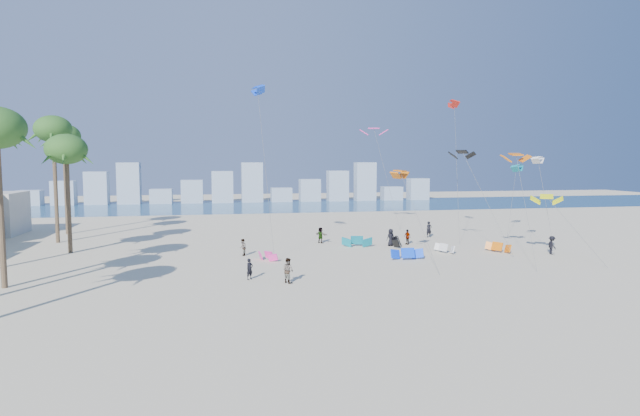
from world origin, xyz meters
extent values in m
plane|color=beige|center=(0.00, 0.00, 0.00)|extent=(220.00, 220.00, 0.00)
plane|color=navy|center=(0.00, 72.00, 0.01)|extent=(220.00, 220.00, 0.00)
imported|color=black|center=(-3.81, 8.28, 0.78)|extent=(0.68, 0.64, 1.56)
imported|color=gray|center=(-1.18, 6.70, 0.90)|extent=(1.04, 1.11, 1.80)
imported|color=black|center=(11.38, 20.95, 0.89)|extent=(0.97, 0.75, 1.77)
imported|color=gray|center=(13.42, 21.60, 0.79)|extent=(0.68, 1.00, 1.58)
imported|color=black|center=(24.59, 13.39, 0.86)|extent=(0.75, 1.17, 1.73)
imported|color=gray|center=(4.70, 24.26, 0.84)|extent=(1.34, 1.55, 1.69)
imported|color=black|center=(17.69, 26.01, 0.91)|extent=(0.72, 0.52, 1.82)
imported|color=gray|center=(-3.82, 18.24, 0.78)|extent=(0.72, 0.86, 1.57)
cylinder|color=#595959|center=(9.86, 9.62, 3.94)|extent=(1.41, 5.38, 7.90)
cylinder|color=#595959|center=(18.97, 15.38, 4.80)|extent=(2.72, 5.31, 9.61)
cylinder|color=#595959|center=(24.52, 14.40, 4.54)|extent=(0.23, 3.58, 9.09)
cylinder|color=#595959|center=(-1.67, 17.95, 7.84)|extent=(0.97, 5.26, 15.69)
cylinder|color=#595959|center=(19.21, 22.38, 7.60)|extent=(0.81, 3.69, 15.21)
cylinder|color=#595959|center=(24.07, 9.47, 2.76)|extent=(2.08, 5.51, 5.54)
cylinder|color=#595959|center=(15.29, 34.16, 6.45)|extent=(2.67, 3.14, 12.90)
cylinder|color=#595959|center=(27.97, 25.91, 4.10)|extent=(2.90, 3.18, 8.22)
cylinder|color=#595959|center=(19.11, 9.22, 4.64)|extent=(1.04, 5.17, 9.30)
cylinder|color=brown|center=(-20.54, 9.00, 5.47)|extent=(0.40, 0.40, 10.93)
cylinder|color=brown|center=(-19.82, 23.00, 4.91)|extent=(0.40, 0.40, 9.82)
ellipsoid|color=#2F5E21|center=(-19.82, 23.00, 9.82)|extent=(3.80, 3.80, 2.85)
cylinder|color=brown|center=(-22.83, 30.00, 6.03)|extent=(0.40, 0.40, 12.06)
ellipsoid|color=#2F5E21|center=(-22.83, 30.00, 12.06)|extent=(3.80, 3.80, 2.85)
cylinder|color=brown|center=(-23.65, 37.00, 5.83)|extent=(0.40, 0.40, 11.66)
ellipsoid|color=#2F5E21|center=(-23.65, 37.00, 11.66)|extent=(3.80, 3.80, 2.85)
cube|color=#9EADBF|center=(-42.00, 82.00, 1.50)|extent=(4.40, 3.00, 3.00)
cube|color=#9EADBF|center=(-35.80, 82.00, 2.40)|extent=(4.40, 3.00, 4.80)
cube|color=#9EADBF|center=(-29.60, 82.00, 3.30)|extent=(4.40, 3.00, 6.60)
cube|color=#9EADBF|center=(-23.40, 82.00, 4.20)|extent=(4.40, 3.00, 8.40)
cube|color=#9EADBF|center=(-17.20, 82.00, 1.50)|extent=(4.40, 3.00, 3.00)
cube|color=#9EADBF|center=(-11.00, 82.00, 2.40)|extent=(4.40, 3.00, 4.80)
cube|color=#9EADBF|center=(-4.80, 82.00, 3.30)|extent=(4.40, 3.00, 6.60)
cube|color=#9EADBF|center=(1.40, 82.00, 4.20)|extent=(4.40, 3.00, 8.40)
cube|color=#9EADBF|center=(7.60, 82.00, 1.50)|extent=(4.40, 3.00, 3.00)
cube|color=#9EADBF|center=(13.80, 82.00, 2.40)|extent=(4.40, 3.00, 4.80)
cube|color=#9EADBF|center=(20.00, 82.00, 3.30)|extent=(4.40, 3.00, 6.60)
cube|color=#9EADBF|center=(26.20, 82.00, 4.20)|extent=(4.40, 3.00, 8.40)
cube|color=#9EADBF|center=(32.40, 82.00, 1.50)|extent=(4.40, 3.00, 3.00)
cube|color=#9EADBF|center=(38.60, 82.00, 2.40)|extent=(4.40, 3.00, 4.80)
camera|label=1|loc=(-6.14, -30.15, 8.71)|focal=29.58mm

